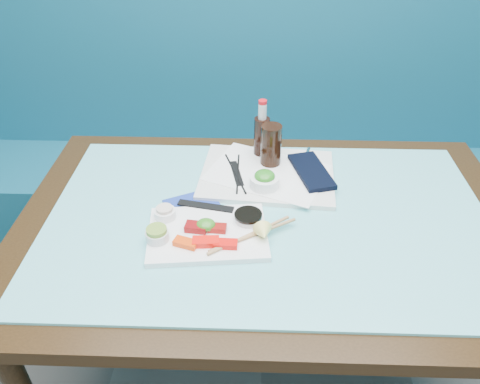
{
  "coord_description": "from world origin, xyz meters",
  "views": [
    {
      "loc": [
        -0.04,
        0.44,
        1.57
      ],
      "look_at": [
        -0.08,
        1.51,
        0.8
      ],
      "focal_mm": 35.0,
      "sensor_mm": 36.0,
      "label": 1
    }
  ],
  "objects_px": {
    "dining_table": "(267,241)",
    "seaweed_bowl": "(264,182)",
    "sashimi_plate": "(208,234)",
    "blue_napkin": "(195,209)",
    "cola_bottle_body": "(262,139)",
    "serving_tray": "(267,175)",
    "booth_bench": "(263,168)",
    "cola_glass": "(271,145)"
  },
  "relations": [
    {
      "from": "booth_bench",
      "to": "seaweed_bowl",
      "type": "relative_size",
      "value": 34.44
    },
    {
      "from": "cola_glass",
      "to": "cola_bottle_body",
      "type": "bearing_deg",
      "value": 116.17
    },
    {
      "from": "booth_bench",
      "to": "cola_bottle_body",
      "type": "xyz_separation_m",
      "value": [
        -0.02,
        -0.53,
        0.45
      ]
    },
    {
      "from": "seaweed_bowl",
      "to": "cola_bottle_body",
      "type": "bearing_deg",
      "value": 92.69
    },
    {
      "from": "serving_tray",
      "to": "blue_napkin",
      "type": "distance_m",
      "value": 0.27
    },
    {
      "from": "serving_tray",
      "to": "seaweed_bowl",
      "type": "distance_m",
      "value": 0.08
    },
    {
      "from": "sashimi_plate",
      "to": "blue_napkin",
      "type": "distance_m",
      "value": 0.12
    },
    {
      "from": "serving_tray",
      "to": "cola_glass",
      "type": "height_order",
      "value": "cola_glass"
    },
    {
      "from": "serving_tray",
      "to": "seaweed_bowl",
      "type": "xyz_separation_m",
      "value": [
        -0.01,
        -0.07,
        0.03
      ]
    },
    {
      "from": "booth_bench",
      "to": "sashimi_plate",
      "type": "height_order",
      "value": "booth_bench"
    },
    {
      "from": "cola_bottle_body",
      "to": "sashimi_plate",
      "type": "bearing_deg",
      "value": -109.51
    },
    {
      "from": "dining_table",
      "to": "cola_glass",
      "type": "bearing_deg",
      "value": 87.97
    },
    {
      "from": "booth_bench",
      "to": "cola_bottle_body",
      "type": "distance_m",
      "value": 0.7
    },
    {
      "from": "serving_tray",
      "to": "cola_bottle_body",
      "type": "distance_m",
      "value": 0.13
    },
    {
      "from": "booth_bench",
      "to": "seaweed_bowl",
      "type": "xyz_separation_m",
      "value": [
        -0.01,
        -0.72,
        0.42
      ]
    },
    {
      "from": "dining_table",
      "to": "seaweed_bowl",
      "type": "bearing_deg",
      "value": 95.15
    },
    {
      "from": "dining_table",
      "to": "sashimi_plate",
      "type": "bearing_deg",
      "value": -151.83
    },
    {
      "from": "seaweed_bowl",
      "to": "cola_glass",
      "type": "bearing_deg",
      "value": 81.25
    },
    {
      "from": "blue_napkin",
      "to": "sashimi_plate",
      "type": "bearing_deg",
      "value": -66.94
    },
    {
      "from": "serving_tray",
      "to": "blue_napkin",
      "type": "xyz_separation_m",
      "value": [
        -0.21,
        -0.17,
        -0.0
      ]
    },
    {
      "from": "booth_bench",
      "to": "blue_napkin",
      "type": "height_order",
      "value": "booth_bench"
    },
    {
      "from": "seaweed_bowl",
      "to": "cola_bottle_body",
      "type": "distance_m",
      "value": 0.19
    },
    {
      "from": "dining_table",
      "to": "cola_bottle_body",
      "type": "distance_m",
      "value": 0.35
    },
    {
      "from": "seaweed_bowl",
      "to": "booth_bench",
      "type": "bearing_deg",
      "value": 89.12
    },
    {
      "from": "dining_table",
      "to": "sashimi_plate",
      "type": "height_order",
      "value": "sashimi_plate"
    },
    {
      "from": "sashimi_plate",
      "to": "dining_table",
      "type": "bearing_deg",
      "value": 22.18
    },
    {
      "from": "blue_napkin",
      "to": "cola_glass",
      "type": "bearing_deg",
      "value": 46.26
    },
    {
      "from": "dining_table",
      "to": "cola_bottle_body",
      "type": "xyz_separation_m",
      "value": [
        -0.02,
        0.31,
        0.16
      ]
    },
    {
      "from": "booth_bench",
      "to": "cola_glass",
      "type": "height_order",
      "value": "booth_bench"
    },
    {
      "from": "serving_tray",
      "to": "booth_bench",
      "type": "bearing_deg",
      "value": 94.61
    },
    {
      "from": "dining_table",
      "to": "seaweed_bowl",
      "type": "distance_m",
      "value": 0.17
    },
    {
      "from": "dining_table",
      "to": "blue_napkin",
      "type": "relative_size",
      "value": 9.58
    },
    {
      "from": "sashimi_plate",
      "to": "cola_bottle_body",
      "type": "bearing_deg",
      "value": 64.5
    },
    {
      "from": "serving_tray",
      "to": "cola_glass",
      "type": "bearing_deg",
      "value": 84.4
    },
    {
      "from": "dining_table",
      "to": "cola_bottle_body",
      "type": "height_order",
      "value": "cola_bottle_body"
    },
    {
      "from": "cola_glass",
      "to": "blue_napkin",
      "type": "relative_size",
      "value": 0.91
    },
    {
      "from": "serving_tray",
      "to": "cola_bottle_body",
      "type": "xyz_separation_m",
      "value": [
        -0.02,
        0.11,
        0.06
      ]
    },
    {
      "from": "cola_glass",
      "to": "dining_table",
      "type": "bearing_deg",
      "value": -92.03
    },
    {
      "from": "dining_table",
      "to": "seaweed_bowl",
      "type": "height_order",
      "value": "seaweed_bowl"
    },
    {
      "from": "dining_table",
      "to": "sashimi_plate",
      "type": "distance_m",
      "value": 0.21
    },
    {
      "from": "serving_tray",
      "to": "cola_glass",
      "type": "relative_size",
      "value": 3.06
    },
    {
      "from": "serving_tray",
      "to": "seaweed_bowl",
      "type": "height_order",
      "value": "seaweed_bowl"
    }
  ]
}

